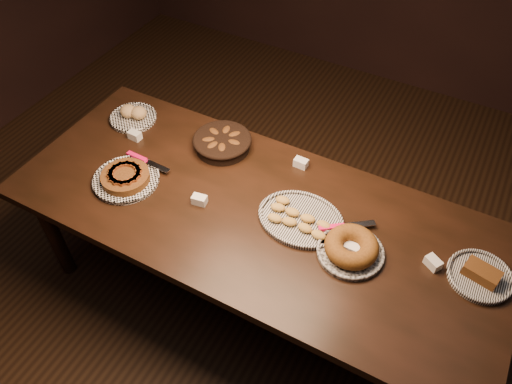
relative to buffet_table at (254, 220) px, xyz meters
The scene contains 9 objects.
ground 0.68m from the buffet_table, ahead, with size 5.00×5.00×0.00m, color black.
buffet_table is the anchor object (origin of this frame).
apple_tart_plate 0.68m from the buffet_table, 168.34° to the right, with size 0.33×0.33×0.06m.
madeleine_platter 0.24m from the buffet_table, 10.76° to the left, with size 0.41×0.33×0.05m.
bundt_cake_plate 0.51m from the buffet_table, ahead, with size 0.33×0.36×0.09m.
croissant_basket 0.49m from the buffet_table, 139.70° to the left, with size 0.35×0.35×0.08m.
bread_roll_plate 0.98m from the buffet_table, 163.48° to the left, with size 0.27×0.27×0.08m.
loaf_plate 1.03m from the buffet_table, ahead, with size 0.28×0.28×0.06m.
tent_cards 0.15m from the buffet_table, 58.96° to the left, with size 1.73×0.52×0.04m.
Camera 1 is at (0.75, -1.37, 2.54)m, focal length 35.00 mm.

